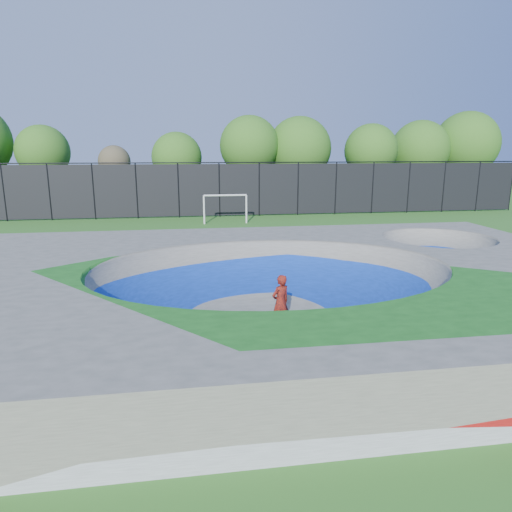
{
  "coord_description": "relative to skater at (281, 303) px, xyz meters",
  "views": [
    {
      "loc": [
        -2.47,
        -13.16,
        4.92
      ],
      "look_at": [
        0.0,
        3.0,
        1.1
      ],
      "focal_mm": 32.0,
      "sensor_mm": 36.0,
      "label": 1
    }
  ],
  "objects": [
    {
      "name": "skateboard",
      "position": [
        0.0,
        0.0,
        -0.77
      ],
      "size": [
        0.8,
        0.54,
        0.05
      ],
      "primitive_type": "cube",
      "rotation": [
        0.0,
        0.0,
        0.46
      ],
      "color": "black",
      "rests_on": "ground"
    },
    {
      "name": "fence",
      "position": [
        -0.02,
        22.42,
        1.3
      ],
      "size": [
        48.09,
        0.09,
        4.04
      ],
      "color": "black",
      "rests_on": "ground"
    },
    {
      "name": "soccer_goal",
      "position": [
        0.13,
        19.09,
        0.58
      ],
      "size": [
        3.0,
        0.12,
        1.98
      ],
      "color": "silver",
      "rests_on": "ground"
    },
    {
      "name": "treeline",
      "position": [
        2.71,
        27.92,
        4.29
      ],
      "size": [
        52.95,
        7.09,
        8.55
      ],
      "color": "#4E3F27",
      "rests_on": "ground"
    },
    {
      "name": "ground",
      "position": [
        -0.02,
        1.42,
        -0.79
      ],
      "size": [
        120.0,
        120.0,
        0.0
      ],
      "primitive_type": "plane",
      "color": "#2A651C",
      "rests_on": "ground"
    },
    {
      "name": "skater",
      "position": [
        0.0,
        0.0,
        0.0
      ],
      "size": [
        0.69,
        0.61,
        1.59
      ],
      "primitive_type": "imported",
      "rotation": [
        0.0,
        0.0,
        3.64
      ],
      "color": "red",
      "rests_on": "ground"
    },
    {
      "name": "skate_deck",
      "position": [
        -0.02,
        1.42,
        -0.04
      ],
      "size": [
        22.0,
        14.0,
        1.5
      ],
      "primitive_type": "cube",
      "color": "gray",
      "rests_on": "ground"
    }
  ]
}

